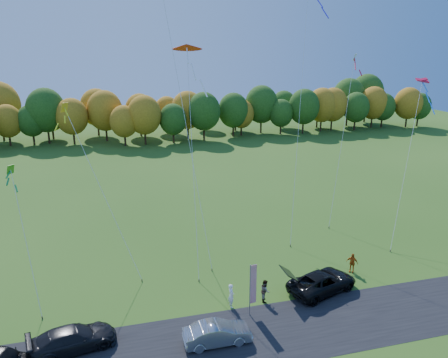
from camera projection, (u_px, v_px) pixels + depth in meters
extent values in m
plane|color=#2A5316|center=(246.00, 299.00, 30.53)|extent=(160.00, 160.00, 0.00)
cube|color=black|center=(266.00, 333.00, 26.83)|extent=(90.00, 6.00, 0.01)
imported|color=black|center=(322.00, 282.00, 31.28)|extent=(5.82, 3.98, 1.48)
imported|color=#9C9CA1|center=(217.00, 333.00, 25.79)|extent=(4.05, 1.42, 1.33)
imported|color=black|center=(73.00, 339.00, 25.22)|extent=(5.24, 3.00, 1.43)
imported|color=white|center=(231.00, 296.00, 29.38)|extent=(0.42, 0.63, 1.68)
imported|color=gray|center=(265.00, 291.00, 30.08)|extent=(0.77, 0.89, 1.57)
imported|color=#BA5711|center=(352.00, 263.00, 33.93)|extent=(0.94, 0.91, 1.58)
cylinder|color=#999999|center=(250.00, 290.00, 28.18)|extent=(0.06, 0.06, 3.67)
cube|color=red|center=(253.00, 284.00, 28.16)|extent=(0.46, 0.10, 2.76)
cube|color=navy|center=(253.00, 270.00, 27.89)|extent=(0.46, 0.09, 0.72)
cylinder|color=#4C3F33|center=(212.00, 270.00, 34.28)|extent=(0.08, 0.08, 0.20)
cylinder|color=#4C3F33|center=(290.00, 246.00, 38.44)|extent=(0.08, 0.08, 0.20)
cylinder|color=#4C3F33|center=(199.00, 280.00, 32.71)|extent=(0.08, 0.08, 0.20)
cone|color=red|center=(187.00, 46.00, 35.87)|extent=(2.57, 1.97, 2.81)
cylinder|color=#4C3F33|center=(390.00, 251.00, 37.46)|extent=(0.08, 0.08, 0.20)
cube|color=#E71940|center=(422.00, 81.00, 42.04)|extent=(2.75, 0.97, 1.08)
cylinder|color=#4C3F33|center=(142.00, 280.00, 32.74)|extent=(0.08, 0.08, 0.20)
cube|color=#FDA81A|center=(64.00, 107.00, 32.21)|extent=(1.21, 1.21, 1.44)
cylinder|color=#4C3F33|center=(42.00, 318.00, 28.22)|extent=(0.08, 0.08, 0.20)
cube|color=#49A41B|center=(11.00, 169.00, 29.03)|extent=(1.09, 1.09, 1.28)
cylinder|color=#4C3F33|center=(329.00, 227.00, 42.30)|extent=(0.08, 0.08, 0.20)
cube|color=silver|center=(355.00, 57.00, 43.21)|extent=(1.21, 1.21, 1.44)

